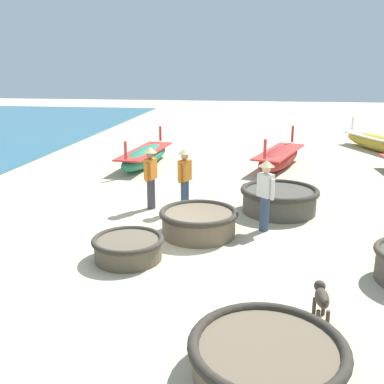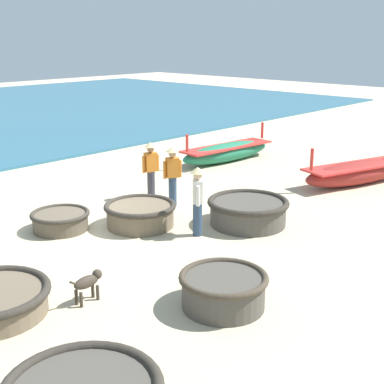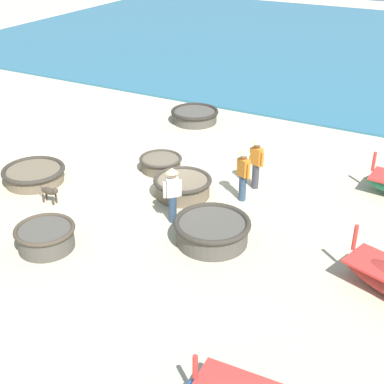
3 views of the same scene
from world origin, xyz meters
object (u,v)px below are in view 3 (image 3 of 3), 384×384
Objects in this scene: fisherman_crouching at (172,191)px; coracle_weathered at (161,163)px; coracle_front_left at (34,174)px; fisherman_standing_left at (256,160)px; coracle_nearest at (212,230)px; coracle_upturned at (183,186)px; coracle_far_right at (195,115)px; dog at (50,192)px; coracle_tilted at (46,237)px; fisherman_standing_right at (243,171)px.

coracle_weathered is at bearing -142.85° from fisherman_crouching.
fisherman_standing_left is (-2.99, 6.39, 0.69)m from coracle_front_left.
coracle_nearest is 1.14× the size of coracle_upturned.
coracle_far_right is 4.63m from coracle_weathered.
dog reaches higher than coracle_front_left.
fisherman_standing_left is (-0.31, 3.27, 0.71)m from coracle_weathered.
fisherman_standing_left is at bearing 157.29° from fisherman_crouching.
coracle_weathered is at bearing -131.67° from coracle_nearest.
fisherman_crouching reaches higher than coracle_weathered.
coracle_far_right is (-7.17, 2.00, 0.01)m from coracle_front_left.
coracle_far_right is 7.85m from fisherman_crouching.
coracle_upturned is at bearing 125.35° from dog.
dog is at bearing -26.06° from coracle_weathered.
coracle_far_right is 8.83m from coracle_nearest.
coracle_front_left is 4.11m from coracle_weathered.
coracle_tilted is at bearing 5.26° from coracle_far_right.
fisherman_standing_left reaches higher than coracle_nearest.
coracle_front_left is at bearing -72.36° from coracle_upturned.
coracle_front_left is 7.09m from fisherman_standing_left.
coracle_weathered is 3.36m from fisherman_standing_left.
fisherman_standing_left reaches higher than dog.
fisherman_standing_left is (-1.52, 1.76, 0.64)m from coracle_upturned.
coracle_nearest is 1.22× the size of fisherman_crouching.
fisherman_crouching is at bearing 23.67° from coracle_far_right.
coracle_tilted is 5.90m from fisherman_standing_right.
coracle_far_right is 2.83× the size of dog.
coracle_weathered is at bearing -128.53° from coracle_upturned.
dog is (0.42, -5.16, 0.01)m from coracle_nearest.
coracle_far_right is 6.74m from fisherman_standing_right.
fisherman_standing_right and fisherman_crouching have the same top height.
coracle_far_right is at bearing -174.74° from coracle_tilted.
coracle_front_left is at bearing -120.09° from dog.
fisherman_crouching is 1.00× the size of fisherman_standing_left.
coracle_far_right is 1.16× the size of fisherman_standing_left.
dog is (2.29, -3.23, 0.05)m from coracle_upturned.
coracle_far_right is 6.10m from fisherman_standing_left.
coracle_upturned is 1.25× the size of coracle_weathered.
coracle_tilted is (9.85, 0.91, 0.05)m from coracle_far_right.
coracle_front_left is 1.20× the size of fisherman_standing_right.
coracle_nearest is 4.32m from coracle_tilted.
coracle_weathered is at bearing 153.94° from dog.
coracle_nearest is at bearing 74.38° from fisherman_crouching.
fisherman_crouching is (7.16, 3.14, 0.68)m from coracle_far_right.
coracle_tilted is 0.94× the size of fisherman_standing_right.
fisherman_standing_right is 1.00× the size of fisherman_standing_left.
coracle_far_right is at bearing 175.74° from dog.
coracle_weathered is (-3.07, -3.45, -0.10)m from coracle_nearest.
coracle_upturned is (5.70, 2.63, 0.04)m from coracle_far_right.
coracle_tilted reaches higher than coracle_far_right.
fisherman_standing_left is at bearing 46.40° from coracle_far_right.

